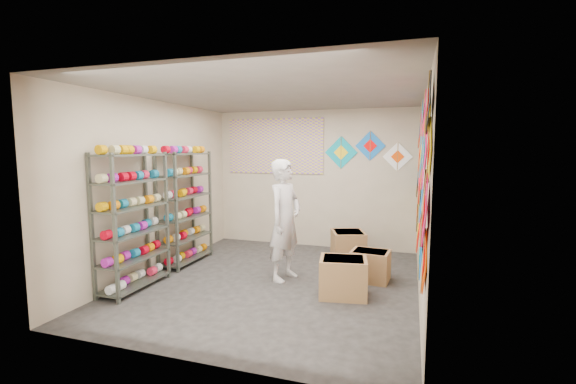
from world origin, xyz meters
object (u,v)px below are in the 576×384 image
(carton_c, at_px, (348,246))
(carton_a, at_px, (343,277))
(shopkeeper, at_px, (285,220))
(shelf_rack_back, at_px, (185,208))
(shelf_rack_front, at_px, (133,221))
(carton_b, at_px, (370,266))

(carton_c, bearing_deg, carton_a, -102.47)
(shopkeeper, relative_size, carton_a, 2.93)
(shelf_rack_back, distance_m, carton_a, 2.98)
(shelf_rack_front, distance_m, shopkeeper, 2.13)
(shopkeeper, height_order, carton_b, shopkeeper)
(shopkeeper, xyz_separation_m, carton_a, (0.95, -0.41, -0.64))
(shelf_rack_back, bearing_deg, shelf_rack_front, -90.00)
(carton_a, relative_size, carton_c, 1.03)
(carton_a, height_order, carton_c, carton_c)
(shopkeeper, bearing_deg, carton_c, -16.09)
(shopkeeper, bearing_deg, carton_a, -97.98)
(carton_a, height_order, carton_b, carton_a)
(shelf_rack_back, distance_m, shopkeeper, 1.89)
(shelf_rack_front, xyz_separation_m, carton_b, (3.10, 1.34, -0.73))
(shelf_rack_front, bearing_deg, carton_b, 23.39)
(shelf_rack_front, xyz_separation_m, shelf_rack_back, (0.00, 1.30, 0.00))
(shelf_rack_front, height_order, shopkeeper, shelf_rack_front)
(carton_a, distance_m, carton_c, 1.65)
(shelf_rack_front, xyz_separation_m, carton_c, (2.63, 2.25, -0.69))
(carton_b, bearing_deg, carton_a, -105.73)
(carton_c, bearing_deg, shopkeeper, -140.64)
(carton_c, bearing_deg, carton_b, -81.86)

